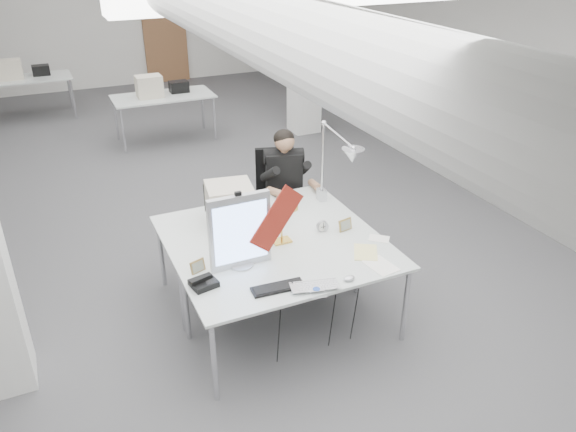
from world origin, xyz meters
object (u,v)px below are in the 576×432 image
object	(u,v)px
seated_person	(285,170)
laptop	(316,291)
desk_main	(296,267)
bankers_lamp	(282,224)
office_chair	(283,195)
monitor	(240,231)
beige_monitor	(230,204)
desk_phone	(204,283)
architect_lamp	(335,163)

from	to	relation	value
seated_person	laptop	distance (m)	2.04
desk_main	bankers_lamp	size ratio (longest dim) A/B	5.28
office_chair	laptop	distance (m)	2.09
laptop	desk_main	bearing A→B (deg)	100.34
monitor	bankers_lamp	world-z (taller)	monitor
office_chair	bankers_lamp	world-z (taller)	office_chair
seated_person	office_chair	bearing A→B (deg)	106.97
office_chair	beige_monitor	size ratio (longest dim) A/B	2.86
beige_monitor	desk_main	bearing A→B (deg)	-65.81
office_chair	laptop	world-z (taller)	office_chair
office_chair	bankers_lamp	bearing A→B (deg)	-97.35
desk_main	bankers_lamp	bearing A→B (deg)	82.87
office_chair	desk_phone	bearing A→B (deg)	-113.91
bankers_lamp	desk_phone	world-z (taller)	bankers_lamp
architect_lamp	office_chair	bearing A→B (deg)	80.48
monitor	bankers_lamp	bearing A→B (deg)	24.79
seated_person	monitor	world-z (taller)	seated_person
desk_main	desk_phone	distance (m)	0.77
office_chair	desk_phone	size ratio (longest dim) A/B	6.11
seated_person	desk_phone	world-z (taller)	seated_person
bankers_lamp	beige_monitor	world-z (taller)	beige_monitor
desk_main	architect_lamp	xyz separation A→B (m)	(0.75, 0.75, 0.50)
monitor	beige_monitor	distance (m)	0.75
bankers_lamp	desk_main	bearing A→B (deg)	-120.74
seated_person	beige_monitor	size ratio (longest dim) A/B	2.46
office_chair	bankers_lamp	xyz separation A→B (m)	(-0.54, -1.19, 0.34)
monitor	desk_phone	size ratio (longest dim) A/B	3.29
laptop	seated_person	bearing A→B (deg)	85.68
desk_main	office_chair	size ratio (longest dim) A/B	1.55
seated_person	beige_monitor	world-z (taller)	seated_person
desk_main	seated_person	bearing A→B (deg)	69.09
beige_monitor	architect_lamp	world-z (taller)	architect_lamp
beige_monitor	laptop	bearing A→B (deg)	-71.05
beige_monitor	office_chair	bearing A→B (deg)	48.91
architect_lamp	monitor	bearing A→B (deg)	-174.52
laptop	bankers_lamp	size ratio (longest dim) A/B	1.09
laptop	architect_lamp	world-z (taller)	architect_lamp
seated_person	bankers_lamp	size ratio (longest dim) A/B	2.93
seated_person	laptop	bearing A→B (deg)	-90.40
office_chair	seated_person	xyz separation A→B (m)	(0.00, -0.05, 0.32)
desk_main	architect_lamp	distance (m)	1.17
seated_person	monitor	bearing A→B (deg)	-109.23
desk_phone	architect_lamp	xyz separation A→B (m)	(1.52, 0.72, 0.47)
beige_monitor	architect_lamp	distance (m)	1.05
laptop	beige_monitor	bearing A→B (deg)	112.64
office_chair	monitor	distance (m)	1.79
monitor	bankers_lamp	distance (m)	0.52
desk_phone	beige_monitor	distance (m)	1.04
desk_phone	seated_person	bearing A→B (deg)	37.21
desk_main	office_chair	distance (m)	1.71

